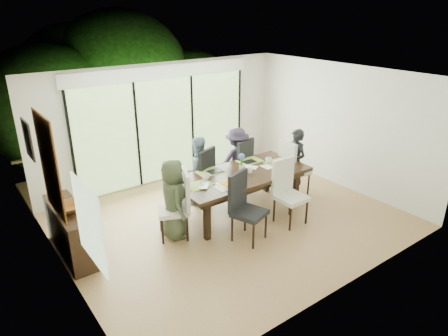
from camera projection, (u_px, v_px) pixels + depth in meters
floor at (232, 221)px, 7.62m from camera, size 6.00×5.00×0.01m
ceiling at (233, 77)px, 6.60m from camera, size 6.00×5.00×0.01m
wall_back at (165, 123)px, 8.98m from camera, size 6.00×0.02×2.70m
wall_front at (348, 207)px, 5.24m from camera, size 6.00×0.02×2.70m
wall_left at (58, 199)px, 5.46m from camera, size 0.02×5.00×2.70m
wall_right at (341, 126)px, 8.76m from camera, size 0.02×5.00×2.70m
glass_doors at (166, 130)px, 9.01m from camera, size 4.20×0.02×2.30m
blinds_header at (163, 72)px, 8.51m from camera, size 4.40×0.06×0.28m
mullion_a at (72, 148)px, 7.85m from camera, size 0.05×0.04×2.30m
mullion_b at (137, 136)px, 8.62m from camera, size 0.05×0.04×2.30m
mullion_c at (192, 125)px, 9.39m from camera, size 0.05×0.04×2.30m
mullion_d at (239, 116)px, 10.16m from camera, size 0.05×0.04×2.30m
side_window at (89, 224)px, 4.53m from camera, size 0.02×0.90×1.00m
deck at (151, 169)px, 10.17m from camera, size 6.00×1.80×0.10m
rail_top at (136, 139)px, 10.55m from camera, size 6.00×0.08×0.06m
foliage_left at (49, 108)px, 9.97m from camera, size 3.20×3.20×3.20m
foliage_mid at (121, 81)px, 11.49m from camera, size 4.00×4.00×4.00m
foliage_right at (190, 97)px, 12.08m from camera, size 2.80×2.80×2.80m
foliage_far at (79, 87)px, 11.53m from camera, size 3.60×3.60×3.60m
table_top at (241, 175)px, 7.63m from camera, size 2.68×1.23×0.07m
table_apron at (241, 180)px, 7.66m from camera, size 2.46×1.01×0.11m
table_leg_fl at (207, 220)px, 6.87m from camera, size 0.10×0.10×0.77m
table_leg_fr at (296, 188)px, 8.06m from camera, size 0.10×0.10×0.77m
table_leg_bl at (181, 201)px, 7.51m from camera, size 0.10×0.10×0.77m
table_leg_br at (267, 175)px, 8.70m from camera, size 0.10×0.10×0.77m
chair_left_end at (173, 205)px, 6.87m from camera, size 0.68×0.68×1.23m
chair_right_end at (296, 167)px, 8.52m from camera, size 0.56×0.56×1.23m
chair_far_left at (197, 175)px, 8.09m from camera, size 0.67×0.67×1.23m
chair_far_right at (236, 165)px, 8.63m from camera, size 0.63×0.63×1.23m
chair_near_left at (250, 208)px, 6.77m from camera, size 0.65×0.65×1.23m
chair_near_right at (291, 193)px, 7.32m from camera, size 0.52×0.52×1.23m
person_left_end at (173, 199)px, 6.85m from camera, size 0.58×0.76×1.44m
person_right_end at (295, 162)px, 8.47m from camera, size 0.49×0.71×1.44m
person_far_left at (198, 171)px, 8.03m from camera, size 0.75×0.56×1.44m
person_far_right at (237, 160)px, 8.58m from camera, size 0.74×0.55×1.44m
placemat_left at (199, 185)px, 7.09m from camera, size 0.49×0.36×0.01m
placemat_right at (277, 162)px, 8.13m from camera, size 0.49×0.36×0.01m
placemat_far_l at (210, 172)px, 7.66m from camera, size 0.49×0.36×0.01m
placemat_far_r at (250, 161)px, 8.21m from camera, size 0.49×0.36×0.01m
placemat_paper at (227, 185)px, 7.09m from camera, size 0.49×0.36×0.01m
tablet_far_l at (215, 171)px, 7.68m from camera, size 0.29×0.20×0.01m
tablet_far_r at (249, 162)px, 8.15m from camera, size 0.27×0.19×0.01m
papers at (270, 166)px, 7.96m from camera, size 0.34×0.25×0.00m
platter_base at (227, 185)px, 7.08m from camera, size 0.29×0.29×0.03m
platter_snacks at (227, 183)px, 7.07m from camera, size 0.22×0.22×0.02m
vase at (241, 169)px, 7.65m from camera, size 0.09×0.09×0.13m
hyacinth_stems at (241, 162)px, 7.60m from camera, size 0.04×0.04×0.18m
hyacinth_blooms at (242, 157)px, 7.56m from camera, size 0.12×0.12×0.12m
laptop at (207, 185)px, 7.07m from camera, size 0.42×0.43×0.03m
cup_a at (206, 177)px, 7.32m from camera, size 0.15×0.15×0.11m
cup_b at (250, 171)px, 7.60m from camera, size 0.16×0.16×0.10m
cup_c at (269, 160)px, 8.11m from camera, size 0.18×0.18×0.11m
book at (249, 169)px, 7.79m from camera, size 0.29×0.31×0.02m
sideboard at (71, 231)px, 6.46m from camera, size 0.42×1.48×0.83m
bowl at (69, 208)px, 6.21m from camera, size 0.44×0.44×0.11m
candlestick_base at (61, 199)px, 6.56m from camera, size 0.09×0.09×0.04m
candlestick_shaft at (55, 166)px, 6.34m from camera, size 0.02×0.02×1.16m
candlestick_pan at (49, 131)px, 6.12m from camera, size 0.09×0.09×0.03m
candle at (48, 128)px, 6.10m from camera, size 0.03×0.03×0.09m
tapestry at (49, 166)px, 5.65m from camera, size 0.02×1.00×1.50m
art_frame at (28, 139)px, 6.60m from camera, size 0.03×0.55×0.65m
art_canvas at (29, 139)px, 6.61m from camera, size 0.01×0.45×0.55m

